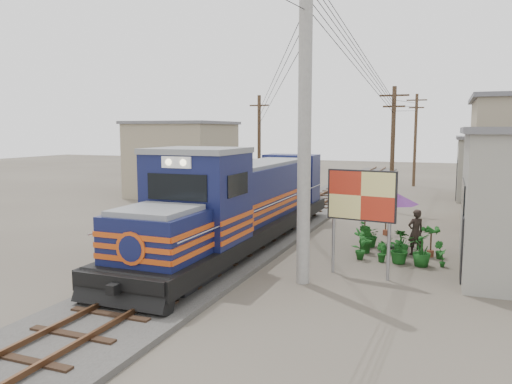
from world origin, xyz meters
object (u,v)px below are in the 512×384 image
at_px(vendor, 416,232).
at_px(locomotive, 241,205).
at_px(billboard, 361,198).
at_px(market_umbrella, 392,197).

bearing_deg(vendor, locomotive, -22.11).
height_order(locomotive, billboard, locomotive).
distance_m(locomotive, billboard, 5.52).
bearing_deg(billboard, market_umbrella, 92.45).
xyz_separation_m(billboard, vendor, (1.45, 3.54, -1.64)).
bearing_deg(market_umbrella, billboard, -96.21).
distance_m(billboard, vendor, 4.17).
bearing_deg(billboard, vendor, 76.36).
height_order(locomotive, market_umbrella, locomotive).
xyz_separation_m(locomotive, billboard, (5.00, -2.20, 0.79)).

